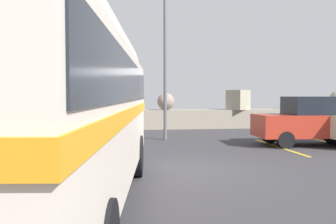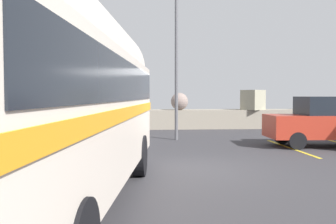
# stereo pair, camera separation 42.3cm
# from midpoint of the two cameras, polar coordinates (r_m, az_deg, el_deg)

# --- Properties ---
(ground) EXTENTS (32.00, 26.00, 0.02)m
(ground) POSITION_cam_midpoint_polar(r_m,az_deg,el_deg) (9.31, -0.24, -9.19)
(ground) COLOR #373639
(breakwater) EXTENTS (31.36, 2.66, 2.48)m
(breakwater) POSITION_cam_midpoint_polar(r_m,az_deg,el_deg) (20.92, -4.64, -0.69)
(breakwater) COLOR gray
(breakwater) RESTS_ON ground
(vintage_coach) EXTENTS (3.39, 8.80, 3.70)m
(vintage_coach) POSITION_cam_midpoint_polar(r_m,az_deg,el_deg) (6.10, -19.15, 3.77)
(vintage_coach) COLOR black
(vintage_coach) RESTS_ON ground
(parked_car_nearest) EXTENTS (4.17, 1.87, 1.86)m
(parked_car_nearest) POSITION_cam_midpoint_polar(r_m,az_deg,el_deg) (14.71, 20.96, -1.24)
(parked_car_nearest) COLOR black
(parked_car_nearest) RESTS_ON ground
(lamp_post) EXTENTS (1.00, 0.64, 7.19)m
(lamp_post) POSITION_cam_midpoint_polar(r_m,az_deg,el_deg) (15.49, -1.54, 10.37)
(lamp_post) COLOR #5B5B60
(lamp_post) RESTS_ON ground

